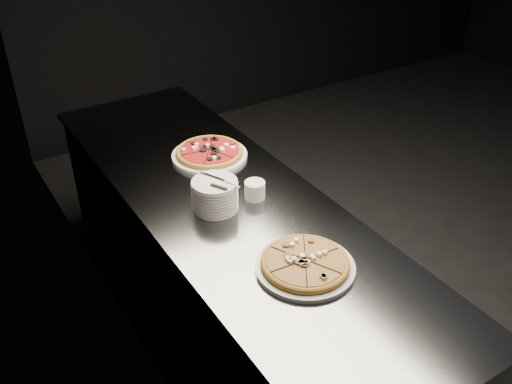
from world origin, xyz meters
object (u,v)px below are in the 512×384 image
pizza_mushroom (305,264)px  ramekin (255,189)px  cutlery (218,182)px  counter (229,280)px  pizza_tomato (210,153)px  plate_stack (215,195)px

pizza_mushroom → ramekin: bearing=78.8°
pizza_mushroom → cutlery: bearing=98.4°
pizza_mushroom → ramekin: (0.10, 0.49, 0.02)m
counter → pizza_mushroom: (0.01, -0.55, 0.48)m
pizza_tomato → counter: bearing=-107.3°
pizza_mushroom → plate_stack: size_ratio=1.91×
pizza_tomato → ramekin: ramekin is taller
counter → pizza_tomato: pizza_tomato is taller
cutlery → ramekin: size_ratio=2.26×
ramekin → plate_stack: bearing=172.4°
pizza_tomato → cutlery: cutlery is taller
cutlery → ramekin: cutlery is taller
counter → ramekin: size_ratio=27.95×
plate_stack → cutlery: (0.01, -0.01, 0.07)m
cutlery → pizza_mushroom: bearing=-108.8°
plate_stack → ramekin: (0.18, -0.02, -0.02)m
pizza_tomato → cutlery: (-0.18, -0.40, 0.11)m
counter → plate_stack: (-0.07, -0.04, 0.52)m
plate_stack → cutlery: bearing=-62.4°
plate_stack → pizza_tomato: bearing=64.8°
counter → pizza_tomato: bearing=72.7°
counter → ramekin: bearing=-31.8°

